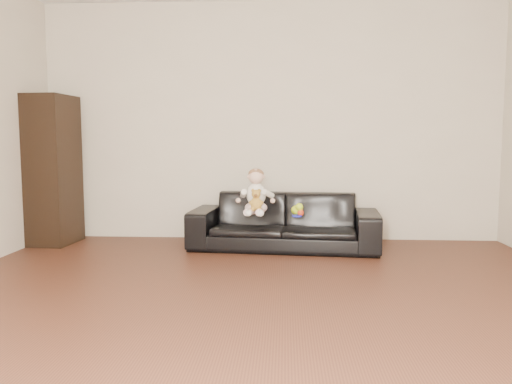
# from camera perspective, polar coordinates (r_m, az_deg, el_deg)

# --- Properties ---
(floor) EXTENTS (5.50, 5.50, 0.00)m
(floor) POSITION_cam_1_polar(r_m,az_deg,el_deg) (3.00, -0.08, -15.49)
(floor) COLOR #482619
(floor) RESTS_ON ground
(wall_back) EXTENTS (5.00, 0.00, 5.00)m
(wall_back) POSITION_cam_1_polar(r_m,az_deg,el_deg) (5.54, 1.63, 8.00)
(wall_back) COLOR beige
(wall_back) RESTS_ON ground
(sofa) EXTENTS (1.95, 0.90, 0.55)m
(sofa) POSITION_cam_1_polar(r_m,az_deg,el_deg) (5.10, 3.21, -3.35)
(sofa) COLOR black
(sofa) RESTS_ON floor
(cabinet) EXTENTS (0.43, 0.56, 1.57)m
(cabinet) POSITION_cam_1_polar(r_m,az_deg,el_deg) (5.70, -22.15, 2.33)
(cabinet) COLOR black
(cabinet) RESTS_ON floor
(shelf_item) EXTENTS (0.20, 0.26, 0.28)m
(shelf_item) POSITION_cam_1_polar(r_m,az_deg,el_deg) (5.68, -22.10, 5.89)
(shelf_item) COLOR silver
(shelf_item) RESTS_ON cabinet
(baby) EXTENTS (0.33, 0.40, 0.45)m
(baby) POSITION_cam_1_polar(r_m,az_deg,el_deg) (4.97, -0.01, -0.23)
(baby) COLOR silver
(baby) RESTS_ON sofa
(teddy_bear) EXTENTS (0.14, 0.14, 0.21)m
(teddy_bear) POSITION_cam_1_polar(r_m,az_deg,el_deg) (4.84, 0.01, -0.93)
(teddy_bear) COLOR #AD8431
(teddy_bear) RESTS_ON sofa
(toy_green) EXTENTS (0.14, 0.16, 0.10)m
(toy_green) POSITION_cam_1_polar(r_m,az_deg,el_deg) (4.95, 4.71, -2.06)
(toy_green) COLOR #B7E01A
(toy_green) RESTS_ON sofa
(toy_rattle) EXTENTS (0.07, 0.07, 0.06)m
(toy_rattle) POSITION_cam_1_polar(r_m,az_deg,el_deg) (4.87, 5.12, -2.39)
(toy_rattle) COLOR red
(toy_rattle) RESTS_ON sofa
(toy_blue_disc) EXTENTS (0.11, 0.11, 0.01)m
(toy_blue_disc) POSITION_cam_1_polar(r_m,az_deg,el_deg) (4.84, 4.69, -2.73)
(toy_blue_disc) COLOR #1A1FD2
(toy_blue_disc) RESTS_ON sofa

